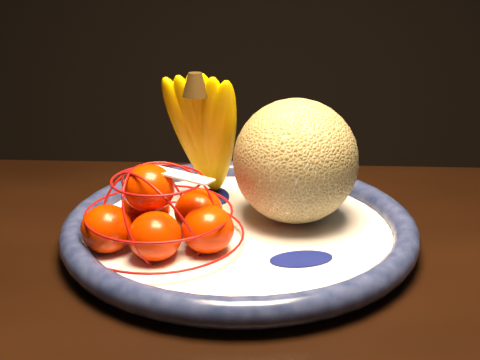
{
  "coord_description": "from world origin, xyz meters",
  "views": [
    {
      "loc": [
        -0.13,
        -0.48,
        1.04
      ],
      "look_at": [
        -0.15,
        0.17,
        0.8
      ],
      "focal_mm": 45.0,
      "sensor_mm": 36.0,
      "label": 1
    }
  ],
  "objects_px": {
    "fruit_bowl": "(240,227)",
    "banana_bunch": "(206,131)",
    "mandarin_bag": "(160,217)",
    "cantaloupe": "(295,161)"
  },
  "relations": [
    {
      "from": "fruit_bowl",
      "to": "banana_bunch",
      "type": "relative_size",
      "value": 2.21
    },
    {
      "from": "banana_bunch",
      "to": "mandarin_bag",
      "type": "bearing_deg",
      "value": -92.21
    },
    {
      "from": "mandarin_bag",
      "to": "fruit_bowl",
      "type": "bearing_deg",
      "value": 29.77
    },
    {
      "from": "cantaloupe",
      "to": "mandarin_bag",
      "type": "height_order",
      "value": "cantaloupe"
    },
    {
      "from": "fruit_bowl",
      "to": "cantaloupe",
      "type": "height_order",
      "value": "cantaloupe"
    },
    {
      "from": "fruit_bowl",
      "to": "cantaloupe",
      "type": "bearing_deg",
      "value": 22.5
    },
    {
      "from": "fruit_bowl",
      "to": "cantaloupe",
      "type": "distance_m",
      "value": 0.1
    },
    {
      "from": "cantaloupe",
      "to": "mandarin_bag",
      "type": "relative_size",
      "value": 0.72
    },
    {
      "from": "cantaloupe",
      "to": "banana_bunch",
      "type": "bearing_deg",
      "value": 151.73
    },
    {
      "from": "cantaloupe",
      "to": "banana_bunch",
      "type": "xyz_separation_m",
      "value": [
        -0.11,
        0.06,
        0.02
      ]
    }
  ]
}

